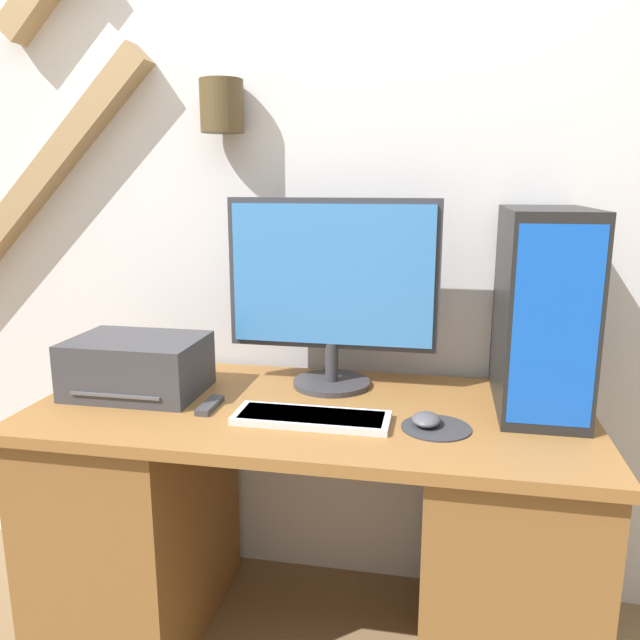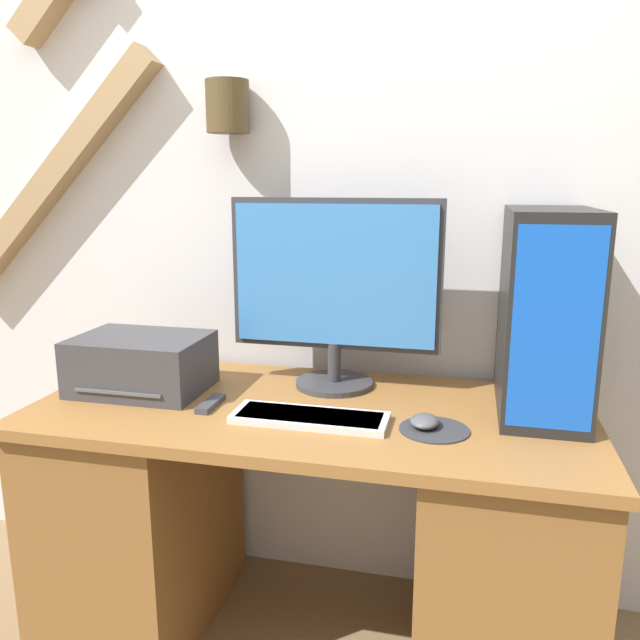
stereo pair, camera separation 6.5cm
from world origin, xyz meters
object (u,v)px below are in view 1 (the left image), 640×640
object	(u,v)px
remote_control	(210,405)
monitor	(332,284)
keyboard	(312,418)
computer_tower	(542,310)
mouse	(426,419)
printer	(137,366)

from	to	relation	value
remote_control	monitor	bearing A→B (deg)	41.12
keyboard	computer_tower	bearing A→B (deg)	22.43
mouse	remote_control	xyz separation A→B (m)	(-0.56, 0.02, -0.01)
monitor	computer_tower	world-z (taller)	monitor
printer	remote_control	bearing A→B (deg)	-18.49
keyboard	monitor	bearing A→B (deg)	89.86
monitor	keyboard	world-z (taller)	monitor
printer	computer_tower	bearing A→B (deg)	5.85
mouse	printer	bearing A→B (deg)	173.06
keyboard	remote_control	xyz separation A→B (m)	(-0.28, 0.04, -0.00)
monitor	computer_tower	size ratio (longest dim) A/B	1.16
computer_tower	printer	bearing A→B (deg)	-174.15
printer	remote_control	size ratio (longest dim) A/B	2.84
monitor	computer_tower	xyz separation A→B (m)	(0.56, -0.05, -0.04)
monitor	remote_control	size ratio (longest dim) A/B	4.71
keyboard	mouse	bearing A→B (deg)	4.51
computer_tower	monitor	bearing A→B (deg)	174.46
mouse	computer_tower	distance (m)	0.43
printer	remote_control	world-z (taller)	printer
monitor	keyboard	distance (m)	0.41
mouse	computer_tower	xyz separation A→B (m)	(0.28, 0.21, 0.24)
monitor	mouse	size ratio (longest dim) A/B	6.77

